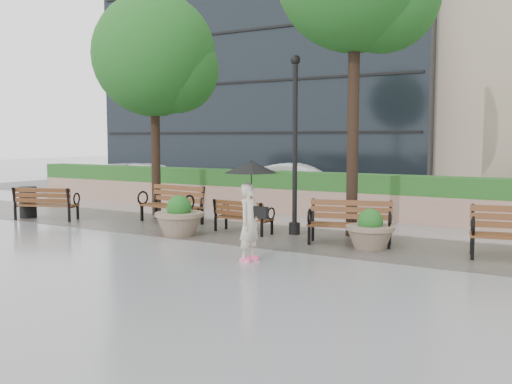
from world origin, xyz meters
The scene contains 16 objects.
ground centered at (0.00, 0.00, 0.00)m, with size 100.00×100.00×0.00m, color gray.
cobble_strip centered at (0.00, 3.00, 0.01)m, with size 28.00×3.20×0.01m, color #383330.
hedge_wall centered at (0.00, 7.00, 0.66)m, with size 24.00×0.80×1.35m.
asphalt_street centered at (0.00, 11.00, 0.00)m, with size 40.00×7.00×0.00m, color black.
bench_0 centered at (-6.36, 1.97, 0.29)m, with size 1.93×1.30×0.97m.
bench_1 centered at (-2.80, 3.40, 0.32)m, with size 2.05×1.02×1.06m.
bench_2 centered at (-0.12, 2.98, 0.25)m, with size 1.62×0.77×0.84m.
bench_3 centered at (2.82, 2.82, 0.30)m, with size 1.98×1.21×1.00m.
planter_left centered at (-1.28, 1.84, 0.39)m, with size 1.20×1.20×1.01m.
planter_right centered at (3.38, 2.60, 0.35)m, with size 1.06×1.06×0.89m.
trash_bin centered at (-7.23, 2.01, 0.45)m, with size 0.54×0.54×0.90m, color black.
lamppost centered at (1.10, 3.46, 1.97)m, with size 0.28×0.28×4.45m.
tree_0 centered at (-4.10, 4.53, 4.83)m, with size 3.81×3.77×6.85m.
car_left centered at (-8.91, 9.63, 0.65)m, with size 1.83×4.50×1.31m, color white.
car_right centered at (-2.10, 10.14, 0.72)m, with size 1.53×4.40×1.45m, color white.
pedestrian centered at (1.76, 0.25, 1.20)m, with size 1.07×1.07×1.97m.
Camera 1 is at (7.51, -9.23, 2.42)m, focal length 40.00 mm.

